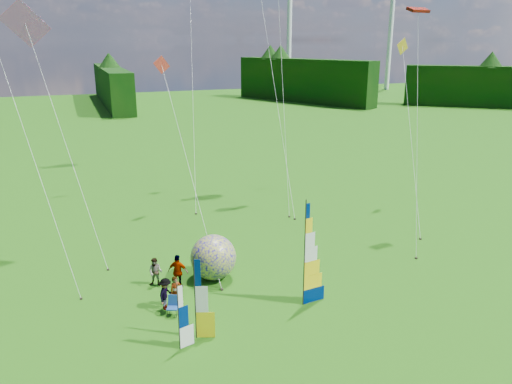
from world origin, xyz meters
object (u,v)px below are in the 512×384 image
object	(u,v)px
bol_inflatable	(213,257)
kite_whale	(271,49)
feather_banner_main	(304,256)
side_banner_left	(195,299)
spectator_a	(176,291)
spectator_b	(155,272)
spectator_c	(166,294)
camp_chair	(173,306)
side_banner_far	(179,319)
spectator_d	(178,272)

from	to	relation	value
bol_inflatable	kite_whale	xyz separation A→B (m)	(8.47, 12.77, 10.45)
feather_banner_main	kite_whale	xyz separation A→B (m)	(5.19, 17.04, 9.08)
side_banner_left	spectator_a	distance (m)	3.18
kite_whale	spectator_b	bearing A→B (deg)	-145.58
spectator_a	spectator_c	distance (m)	0.52
side_banner_left	camp_chair	size ratio (longest dim) A/B	3.91
side_banner_left	kite_whale	distance (m)	23.11
spectator_b	camp_chair	xyz separation A→B (m)	(0.21, -3.28, -0.30)
feather_banner_main	side_banner_far	bearing A→B (deg)	-174.74
side_banner_left	spectator_b	xyz separation A→B (m)	(-0.79, 5.44, -1.08)
spectator_d	spectator_a	bearing A→B (deg)	106.82
feather_banner_main	spectator_b	size ratio (longest dim) A/B	3.36
bol_inflatable	spectator_d	distance (m)	2.09
camp_chair	kite_whale	size ratio (longest dim) A/B	0.04
side_banner_left	camp_chair	bearing A→B (deg)	124.54
spectator_d	camp_chair	size ratio (longest dim) A/B	1.95
feather_banner_main	camp_chair	xyz separation A→B (m)	(-6.14, 1.26, -2.12)
bol_inflatable	camp_chair	xyz separation A→B (m)	(-2.86, -3.01, -0.75)
feather_banner_main	bol_inflatable	xyz separation A→B (m)	(-3.28, 4.27, -1.37)
bol_inflatable	kite_whale	distance (m)	18.54
bol_inflatable	spectator_b	size ratio (longest dim) A/B	1.59
bol_inflatable	camp_chair	world-z (taller)	bol_inflatable
side_banner_far	spectator_d	size ratio (longest dim) A/B	1.56
side_banner_far	kite_whale	distance (m)	24.13
feather_banner_main	kite_whale	distance (m)	19.99
spectator_c	spectator_d	distance (m)	2.13
spectator_a	kite_whale	distance (m)	21.52
spectator_d	camp_chair	bearing A→B (deg)	104.54
side_banner_far	spectator_b	world-z (taller)	side_banner_far
spectator_c	spectator_d	size ratio (longest dim) A/B	0.86
feather_banner_main	spectator_a	distance (m)	6.42
bol_inflatable	spectator_c	xyz separation A→B (m)	(-3.03, -2.29, -0.43)
spectator_a	spectator_c	size ratio (longest dim) A/B	0.97
feather_banner_main	spectator_a	world-z (taller)	feather_banner_main
spectator_d	feather_banner_main	bearing A→B (deg)	176.58
side_banner_left	spectator_c	xyz separation A→B (m)	(-0.75, 2.88, -1.06)
spectator_b	camp_chair	bearing A→B (deg)	-55.09
feather_banner_main	kite_whale	world-z (taller)	kite_whale
feather_banner_main	side_banner_far	distance (m)	6.68
feather_banner_main	side_banner_left	distance (m)	5.68
feather_banner_main	spectator_b	xyz separation A→B (m)	(-6.35, 4.54, -1.82)
side_banner_far	spectator_d	distance (m)	5.47
spectator_b	bol_inflatable	bearing A→B (deg)	26.25
side_banner_far	spectator_c	distance (m)	3.52
camp_chair	side_banner_left	bearing A→B (deg)	-51.54
spectator_b	spectator_d	world-z (taller)	spectator_d
side_banner_left	spectator_c	distance (m)	3.16
spectator_a	side_banner_left	bearing A→B (deg)	-93.58
feather_banner_main	camp_chair	bearing A→B (deg)	160.58
spectator_a	kite_whale	size ratio (longest dim) A/B	0.07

